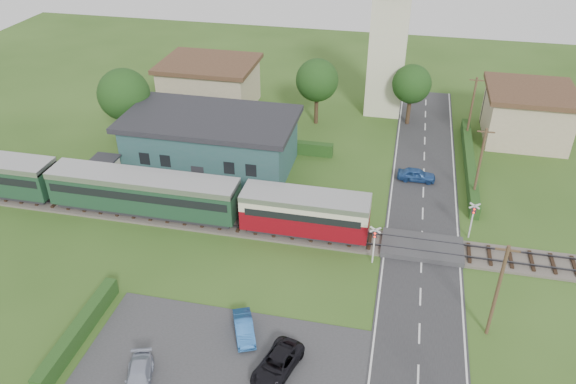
% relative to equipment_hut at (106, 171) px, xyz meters
% --- Properties ---
extents(ground, '(120.00, 120.00, 0.00)m').
position_rel_equipment_hut_xyz_m(ground, '(18.00, -5.20, -1.75)').
color(ground, '#2D4C19').
extents(railway_track, '(76.00, 3.20, 0.49)m').
position_rel_equipment_hut_xyz_m(railway_track, '(18.00, -3.20, -1.64)').
color(railway_track, '#4C443D').
rests_on(railway_track, ground).
extents(road, '(6.00, 70.00, 0.05)m').
position_rel_equipment_hut_xyz_m(road, '(28.00, -5.20, -1.72)').
color(road, '#28282B').
rests_on(road, ground).
extents(car_park, '(17.00, 9.00, 0.08)m').
position_rel_equipment_hut_xyz_m(car_park, '(16.50, -17.20, -1.71)').
color(car_park, '#333335').
rests_on(car_park, ground).
extents(crossing_deck, '(6.20, 3.40, 0.45)m').
position_rel_equipment_hut_xyz_m(crossing_deck, '(28.00, -3.20, -1.52)').
color(crossing_deck, '#333335').
rests_on(crossing_deck, ground).
extents(platform, '(30.00, 3.00, 0.45)m').
position_rel_equipment_hut_xyz_m(platform, '(8.00, 0.00, -1.52)').
color(platform, gray).
rests_on(platform, ground).
extents(equipment_hut, '(2.30, 2.30, 2.55)m').
position_rel_equipment_hut_xyz_m(equipment_hut, '(0.00, 0.00, 0.00)').
color(equipment_hut, beige).
rests_on(equipment_hut, platform).
extents(station_building, '(16.00, 9.00, 5.30)m').
position_rel_equipment_hut_xyz_m(station_building, '(8.00, 5.79, 0.95)').
color(station_building, '#26514F').
rests_on(station_building, ground).
extents(train, '(43.20, 2.90, 3.40)m').
position_rel_equipment_hut_xyz_m(train, '(2.01, -3.20, 0.43)').
color(train, '#232328').
rests_on(train, ground).
extents(church_tower, '(6.00, 6.00, 17.60)m').
position_rel_equipment_hut_xyz_m(church_tower, '(23.00, 22.80, 8.48)').
color(church_tower, beige).
rests_on(church_tower, ground).
extents(house_west, '(10.80, 8.80, 5.50)m').
position_rel_equipment_hut_xyz_m(house_west, '(3.00, 19.80, 1.04)').
color(house_west, tan).
rests_on(house_west, ground).
extents(house_east, '(8.80, 8.80, 5.50)m').
position_rel_equipment_hut_xyz_m(house_east, '(38.00, 18.80, 1.05)').
color(house_east, tan).
rests_on(house_east, ground).
extents(hedge_carpark, '(0.80, 9.00, 1.20)m').
position_rel_equipment_hut_xyz_m(hedge_carpark, '(7.00, -17.20, -1.15)').
color(hedge_carpark, '#193814').
rests_on(hedge_carpark, ground).
extents(hedge_roadside, '(0.80, 18.00, 1.20)m').
position_rel_equipment_hut_xyz_m(hedge_roadside, '(32.20, 10.80, -1.15)').
color(hedge_roadside, '#193814').
rests_on(hedge_roadside, ground).
extents(hedge_station, '(22.00, 0.80, 1.30)m').
position_rel_equipment_hut_xyz_m(hedge_station, '(8.00, 10.30, -1.10)').
color(hedge_station, '#193814').
rests_on(hedge_station, ground).
extents(tree_a, '(5.20, 5.20, 8.00)m').
position_rel_equipment_hut_xyz_m(tree_a, '(-2.00, 8.80, 3.63)').
color(tree_a, '#332316').
rests_on(tree_a, ground).
extents(tree_b, '(4.60, 4.60, 7.34)m').
position_rel_equipment_hut_xyz_m(tree_b, '(16.00, 17.80, 3.27)').
color(tree_b, '#332316').
rests_on(tree_b, ground).
extents(tree_c, '(4.20, 4.20, 6.78)m').
position_rel_equipment_hut_xyz_m(tree_c, '(26.00, 19.80, 2.91)').
color(tree_c, '#332316').
rests_on(tree_c, ground).
extents(utility_pole_b, '(1.40, 0.22, 7.00)m').
position_rel_equipment_hut_xyz_m(utility_pole_b, '(32.20, -11.20, 1.88)').
color(utility_pole_b, '#473321').
rests_on(utility_pole_b, ground).
extents(utility_pole_c, '(1.40, 0.22, 7.00)m').
position_rel_equipment_hut_xyz_m(utility_pole_c, '(32.20, 4.80, 1.88)').
color(utility_pole_c, '#473321').
rests_on(utility_pole_c, ground).
extents(utility_pole_d, '(1.40, 0.22, 7.00)m').
position_rel_equipment_hut_xyz_m(utility_pole_d, '(32.20, 16.80, 1.88)').
color(utility_pole_d, '#473321').
rests_on(utility_pole_d, ground).
extents(crossing_signal_near, '(0.84, 0.28, 3.28)m').
position_rel_equipment_hut_xyz_m(crossing_signal_near, '(24.40, -5.61, 0.39)').
color(crossing_signal_near, silver).
rests_on(crossing_signal_near, ground).
extents(crossing_signal_far, '(0.84, 0.28, 3.28)m').
position_rel_equipment_hut_xyz_m(crossing_signal_far, '(31.60, -0.81, 0.39)').
color(crossing_signal_far, silver).
rests_on(crossing_signal_far, ground).
extents(streetlamp_west, '(0.30, 0.30, 5.15)m').
position_rel_equipment_hut_xyz_m(streetlamp_west, '(-4.00, 14.80, 1.29)').
color(streetlamp_west, '#3F3F47').
rests_on(streetlamp_west, ground).
extents(streetlamp_east, '(0.30, 0.30, 5.15)m').
position_rel_equipment_hut_xyz_m(streetlamp_east, '(34.00, 21.80, 1.29)').
color(streetlamp_east, '#3F3F47').
rests_on(streetlamp_east, ground).
extents(car_on_road, '(3.46, 1.41, 1.18)m').
position_rel_equipment_hut_xyz_m(car_on_road, '(27.28, 7.30, -1.11)').
color(car_on_road, '#23498B').
rests_on(car_on_road, road).
extents(car_park_blue, '(2.34, 3.45, 1.08)m').
position_rel_equipment_hut_xyz_m(car_park_blue, '(17.09, -14.70, -1.13)').
color(car_park_blue, '#23569A').
rests_on(car_park_blue, car_park).
extents(car_park_silver, '(2.47, 3.83, 1.03)m').
position_rel_equipment_hut_xyz_m(car_park_silver, '(12.25, -19.70, -1.15)').
color(car_park_silver, '#ACB3C7').
rests_on(car_park_silver, car_park).
extents(car_park_dark, '(2.88, 4.44, 1.14)m').
position_rel_equipment_hut_xyz_m(car_park_dark, '(19.82, -17.09, -1.10)').
color(car_park_dark, black).
rests_on(car_park_dark, car_park).
extents(pedestrian_near, '(0.62, 0.46, 1.55)m').
position_rel_equipment_hut_xyz_m(pedestrian_near, '(16.73, -0.14, -0.52)').
color(pedestrian_near, gray).
rests_on(pedestrian_near, platform).
extents(pedestrian_far, '(0.77, 0.89, 1.60)m').
position_rel_equipment_hut_xyz_m(pedestrian_far, '(2.18, -0.28, -0.50)').
color(pedestrian_far, gray).
rests_on(pedestrian_far, platform).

